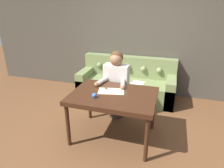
% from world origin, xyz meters
% --- Properties ---
extents(ground_plane, '(16.00, 16.00, 0.00)m').
position_xyz_m(ground_plane, '(0.00, 0.00, 0.00)').
color(ground_plane, brown).
extents(wall_back, '(8.00, 0.06, 2.60)m').
position_xyz_m(wall_back, '(0.00, 1.98, 1.30)').
color(wall_back, '#474238').
rests_on(wall_back, ground_plane).
extents(dining_table, '(1.30, 0.95, 0.77)m').
position_xyz_m(dining_table, '(-0.04, 0.02, 0.70)').
color(dining_table, '#381E11').
rests_on(dining_table, ground_plane).
extents(couch, '(2.17, 0.83, 0.92)m').
position_xyz_m(couch, '(-0.19, 1.57, 0.32)').
color(couch, olive).
rests_on(couch, ground_plane).
extents(person, '(0.53, 0.61, 1.29)m').
position_xyz_m(person, '(-0.18, 0.64, 0.69)').
color(person, '#33281E').
rests_on(person, ground_plane).
extents(pattern_paper_main, '(0.45, 0.33, 0.00)m').
position_xyz_m(pattern_paper_main, '(-0.11, 0.10, 0.78)').
color(pattern_paper_main, beige).
rests_on(pattern_paper_main, dining_table).
extents(scissors, '(0.21, 0.13, 0.01)m').
position_xyz_m(scissors, '(-0.18, 0.15, 0.78)').
color(scissors, silver).
rests_on(scissors, dining_table).
extents(pin_cushion, '(0.07, 0.07, 0.07)m').
position_xyz_m(pin_cushion, '(-0.28, -0.19, 0.81)').
color(pin_cushion, '#4C3828').
rests_on(pin_cushion, dining_table).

